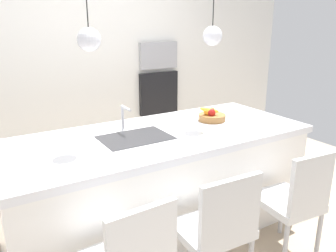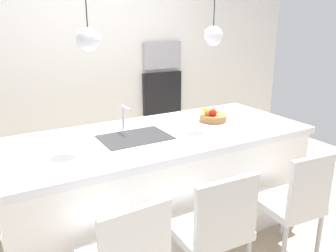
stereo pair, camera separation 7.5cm
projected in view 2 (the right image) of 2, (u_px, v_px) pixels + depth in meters
The scene contains 12 objects.
floor at pixel (159, 227), 3.17m from camera, with size 6.60×6.60×0.00m, color tan.
back_wall at pixel (93, 65), 4.16m from camera, with size 6.00×0.10×2.60m, color silver.
kitchen_island at pixel (158, 182), 3.04m from camera, with size 2.61×1.07×0.91m.
sink_basin at pixel (135, 138), 2.81m from camera, with size 0.56×0.40×0.02m, color #2D2D30.
faucet at pixel (124, 114), 2.94m from camera, with size 0.02×0.17×0.22m.
fruit_bowl at pixel (212, 116), 3.25m from camera, with size 0.26×0.26×0.15m.
microwave at pixel (162, 55), 4.51m from camera, with size 0.54×0.08×0.34m, color #9E9EA3.
oven at pixel (162, 93), 4.66m from camera, with size 0.56×0.08×0.56m, color black.
chair_middle at pixel (214, 227), 2.27m from camera, with size 0.49×0.43×0.91m.
chair_far at pixel (293, 201), 2.62m from camera, with size 0.44×0.49×0.91m.
pendant_light_left at pixel (88, 39), 2.42m from camera, with size 0.17×0.17×0.77m.
pendant_light_right at pixel (213, 36), 2.93m from camera, with size 0.17×0.17×0.77m.
Camera 2 is at (-1.29, -2.44, 1.82)m, focal length 37.02 mm.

